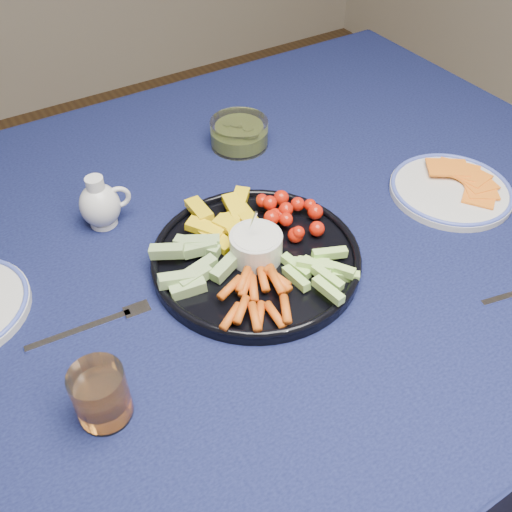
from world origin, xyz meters
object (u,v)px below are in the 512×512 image
crudite_platter (255,255)px  juice_tumbler (102,397)px  dining_table (185,294)px  cheese_plate (451,188)px  pickle_bowl (239,134)px  creamer_pitcher (101,204)px

crudite_platter → juice_tumbler: crudite_platter is taller
dining_table → cheese_plate: (0.48, -0.11, 0.10)m
crudite_platter → pickle_bowl: crudite_platter is taller
crudite_platter → dining_table: bearing=140.0°
pickle_bowl → cheese_plate: pickle_bowl is taller
dining_table → pickle_bowl: bearing=42.9°
crudite_platter → creamer_pitcher: 0.27m
cheese_plate → juice_tumbler: (-0.68, -0.09, 0.02)m
crudite_platter → pickle_bowl: (0.15, 0.30, 0.01)m
dining_table → creamer_pitcher: (-0.07, 0.14, 0.13)m
dining_table → juice_tumbler: juice_tumbler is taller
dining_table → juice_tumbler: size_ratio=21.20×
creamer_pitcher → juice_tumbler: (-0.13, -0.34, -0.01)m
crudite_platter → cheese_plate: bearing=-4.6°
crudite_platter → creamer_pitcher: (-0.16, 0.22, 0.02)m
pickle_bowl → cheese_plate: (0.24, -0.33, -0.01)m
creamer_pitcher → cheese_plate: 0.61m
dining_table → creamer_pitcher: size_ratio=17.95×
dining_table → crudite_platter: (0.09, -0.08, 0.11)m
juice_tumbler → crudite_platter: bearing=23.4°
dining_table → cheese_plate: size_ratio=7.77×
creamer_pitcher → juice_tumbler: bearing=-110.6°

